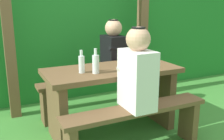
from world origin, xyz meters
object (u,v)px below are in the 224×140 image
picnic_table (112,89)px  bottle_left (96,63)px  bottle_right (82,64)px  bench_far (94,89)px  person_white_shirt (137,72)px  bench_near (136,121)px  drinking_glass (136,62)px  person_black_coat (114,51)px

picnic_table → bottle_left: bottle_left is taller
bottle_right → bench_far: bearing=57.7°
picnic_table → person_white_shirt: person_white_shirt is taller
bottle_right → picnic_table: bearing=6.3°
bench_near → drinking_glass: bearing=60.3°
person_white_shirt → bench_far: bearing=89.8°
bench_near → drinking_glass: 0.70m
bottle_right → person_white_shirt: bearing=-53.8°
drinking_glass → bench_far: bearing=117.6°
person_black_coat → drinking_glass: 0.53m
person_white_shirt → bottle_left: 0.45m
picnic_table → bench_near: bearing=-90.0°
bench_near → person_black_coat: (0.26, 1.01, 0.46)m
bench_far → bottle_right: 0.80m
bench_far → drinking_glass: 0.73m
bottle_left → picnic_table: bearing=26.7°
bottle_right → person_black_coat: bearing=41.7°
bench_near → person_white_shirt: (-0.00, 0.00, 0.46)m
drinking_glass → bottle_right: 0.62m
bench_near → person_white_shirt: person_white_shirt is taller
bench_far → picnic_table: bearing=-90.0°
bench_near → bench_far: same height
bench_far → drinking_glass: drinking_glass is taller
picnic_table → bottle_right: bearing=-173.7°
bottle_left → bottle_right: bottle_left is taller
bench_near → person_white_shirt: bearing=132.1°
bench_far → person_white_shirt: size_ratio=1.95×
bench_far → bottle_left: (-0.23, -0.62, 0.48)m
person_black_coat → bench_far: bearing=179.3°
picnic_table → bench_far: size_ratio=1.00×
picnic_table → bench_far: picnic_table is taller
person_black_coat → drinking_glass: person_black_coat is taller
bench_far → person_black_coat: bearing=-0.7°
bottle_left → drinking_glass: bearing=10.4°
drinking_glass → bottle_left: bottle_left is taller
bottle_right → bench_near: bearing=-53.7°
drinking_glass → bottle_right: (-0.62, -0.02, 0.05)m
picnic_table → bench_far: 0.53m
picnic_table → person_black_coat: (0.26, 0.50, 0.31)m
person_black_coat → picnic_table: bearing=-117.7°
person_white_shirt → bottle_right: bearing=126.2°
bench_far → person_white_shirt: person_white_shirt is taller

